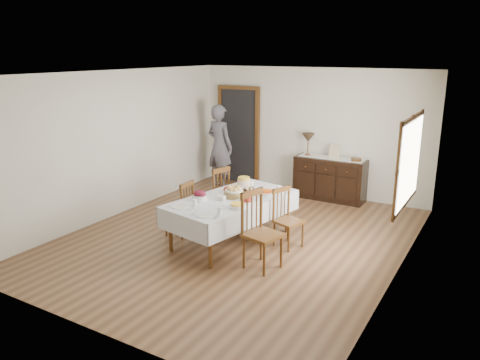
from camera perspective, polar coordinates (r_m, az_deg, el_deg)
The scene contains 26 objects.
ground at distance 7.60m, azimuth -0.38°, elevation -7.09°, with size 6.00×6.00×0.00m, color brown.
room_shell at distance 7.56m, azimuth 0.28°, elevation 5.77°, with size 5.02×6.02×2.65m.
dining_table at distance 7.26m, azimuth -1.03°, elevation -2.86°, with size 1.47×2.27×0.72m.
chair_left_near at distance 7.63m, azimuth -7.19°, elevation -3.43°, with size 0.40×0.40×0.91m.
chair_left_far at distance 8.18m, azimuth -2.92°, elevation -1.69°, with size 0.50×0.50×0.99m.
chair_right_near at distance 6.45m, azimuth 2.42°, elevation -6.06°, with size 0.54×0.54×1.09m.
chair_right_far at distance 7.20m, azimuth 5.70°, elevation -4.55°, with size 0.48×0.48×0.91m.
sideboard at distance 9.59m, azimuth 10.88°, elevation 0.15°, with size 1.42×0.52×0.85m.
person at distance 10.17m, azimuth -2.49°, elevation 4.45°, with size 0.61×0.39×1.94m, color #565460.
bread_basket at distance 7.24m, azimuth -0.75°, elevation -1.52°, with size 0.30×0.30×0.18m.
egg_basket at distance 7.49m, azimuth 1.30°, elevation -1.29°, with size 0.28×0.28×0.10m.
ham_platter_a at distance 7.52m, azimuth -1.36°, elevation -1.24°, with size 0.29×0.29×0.11m.
ham_platter_b at distance 7.02m, azimuth 0.72°, elevation -2.48°, with size 0.33×0.33×0.11m.
beet_bowl at distance 7.12m, azimuth -4.93°, elevation -1.93°, with size 0.23×0.23×0.16m.
carrot_bowl at distance 7.36m, azimuth 3.26°, elevation -1.57°, with size 0.20×0.20×0.08m.
pineapple_bowl at distance 7.87m, azimuth 0.48°, elevation -0.17°, with size 0.22×0.22×0.15m.
casserole_dish at distance 6.75m, azimuth -0.31°, elevation -3.17°, with size 0.23×0.23×0.07m.
butter_dish at distance 7.12m, azimuth -2.36°, elevation -2.19°, with size 0.15×0.12×0.07m.
setting_left at distance 6.87m, azimuth -6.73°, elevation -3.08°, with size 0.44×0.31×0.10m.
setting_right at distance 6.50m, azimuth -3.75°, elevation -4.10°, with size 0.44×0.31×0.10m.
glass_far_a at distance 7.87m, azimuth 1.42°, elevation -0.35°, with size 0.06×0.06×0.09m.
glass_far_b at distance 7.54m, azimuth 4.72°, elevation -1.07°, with size 0.06×0.06×0.11m.
runner at distance 9.52m, azimuth 11.12°, elevation 2.68°, with size 1.30×0.35×0.01m.
table_lamp at distance 9.59m, azimuth 8.31°, elevation 5.05°, with size 0.26×0.26×0.46m.
picture_frame at distance 9.41m, azimuth 11.45°, elevation 3.36°, with size 0.22×0.08×0.28m.
deco_bowl at distance 9.33m, azimuth 13.98°, elevation 2.41°, with size 0.20×0.20×0.06m.
Camera 1 is at (3.59, -6.03, 2.92)m, focal length 35.00 mm.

